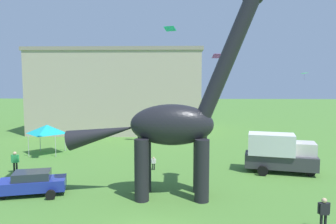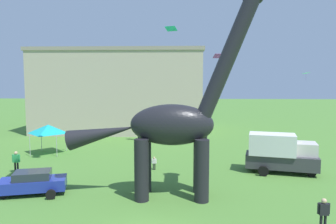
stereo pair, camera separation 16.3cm
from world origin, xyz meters
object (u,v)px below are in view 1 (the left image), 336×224
at_px(parked_sedan_left, 32,183).
at_px(person_near_flyer, 154,162).
at_px(person_strolling_adult, 324,211).
at_px(kite_trailing, 305,73).
at_px(parked_box_truck, 279,153).
at_px(festival_canopy_tent, 47,129).
at_px(dinosaur_sculpture, 171,125).
at_px(person_photographer, 15,160).
at_px(kite_drifting, 219,56).
at_px(kite_high_right, 170,29).

height_order(parked_sedan_left, person_near_flyer, parked_sedan_left).
height_order(person_strolling_adult, kite_trailing, kite_trailing).
relative_size(parked_box_truck, festival_canopy_tent, 1.89).
height_order(dinosaur_sculpture, person_photographer, dinosaur_sculpture).
distance_m(parked_box_truck, kite_trailing, 12.09).
bearing_deg(kite_drifting, kite_high_right, 163.10).
xyz_separation_m(parked_box_truck, person_photographer, (-21.46, -0.93, -0.57)).
relative_size(parked_box_truck, kite_trailing, 6.74).
distance_m(festival_canopy_tent, kite_high_right, 16.70).
bearing_deg(parked_sedan_left, dinosaur_sculpture, -15.00).
bearing_deg(dinosaur_sculpture, person_strolling_adult, -45.06).
height_order(person_photographer, kite_high_right, kite_high_right).
bearing_deg(person_photographer, festival_canopy_tent, -18.20).
distance_m(parked_box_truck, person_near_flyer, 10.38).
height_order(parked_sedan_left, kite_high_right, kite_high_right).
relative_size(person_near_flyer, festival_canopy_tent, 0.35).
relative_size(parked_sedan_left, kite_high_right, 3.19).
xyz_separation_m(person_strolling_adult, kite_trailing, (6.07, 19.13, 7.26)).
relative_size(festival_canopy_tent, kite_drifting, 2.12).
distance_m(parked_box_truck, festival_canopy_tent, 22.57).
xyz_separation_m(person_strolling_adult, kite_high_right, (-8.22, 19.91, 12.08)).
distance_m(person_near_flyer, person_strolling_adult, 14.30).
distance_m(person_near_flyer, kite_trailing, 19.11).
xyz_separation_m(parked_box_truck, kite_drifting, (-4.04, 7.95, 8.39)).
bearing_deg(dinosaur_sculpture, person_near_flyer, 90.19).
xyz_separation_m(person_near_flyer, person_strolling_adult, (9.36, -10.80, 0.34)).
bearing_deg(kite_trailing, person_photographer, -160.00).
bearing_deg(kite_drifting, kite_trailing, 4.89).
relative_size(parked_sedan_left, person_strolling_adult, 2.70).
height_order(parked_sedan_left, parked_box_truck, parked_box_truck).
height_order(dinosaur_sculpture, person_strolling_adult, dinosaur_sculpture).
height_order(parked_box_truck, person_photographer, parked_box_truck).
relative_size(parked_box_truck, person_strolling_adult, 3.56).
xyz_separation_m(dinosaur_sculpture, kite_trailing, (13.82, 14.53, 3.58)).
height_order(kite_drifting, kite_high_right, kite_high_right).
distance_m(person_strolling_adult, kite_trailing, 21.34).
distance_m(parked_box_truck, kite_high_right, 17.49).
distance_m(parked_box_truck, kite_drifting, 12.25).
xyz_separation_m(dinosaur_sculpture, person_near_flyer, (-1.61, 6.20, -4.01)).
xyz_separation_m(parked_sedan_left, person_photographer, (-3.61, 4.86, 0.27)).
xyz_separation_m(festival_canopy_tent, kite_trailing, (26.79, 2.57, 5.73)).
bearing_deg(parked_sedan_left, person_photographer, 111.66).
xyz_separation_m(person_photographer, kite_trailing, (26.56, 9.67, 7.19)).
xyz_separation_m(kite_drifting, kite_high_right, (-5.14, 1.56, 3.05)).
relative_size(person_strolling_adult, kite_trailing, 1.90).
distance_m(parked_sedan_left, kite_trailing, 28.17).
bearing_deg(dinosaur_sculpture, parked_sedan_left, 165.61).
bearing_deg(kite_drifting, person_strolling_adult, -80.47).
distance_m(person_strolling_adult, kite_drifting, 20.68).
bearing_deg(dinosaur_sculpture, person_photographer, 144.76).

